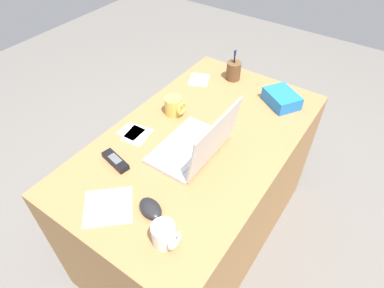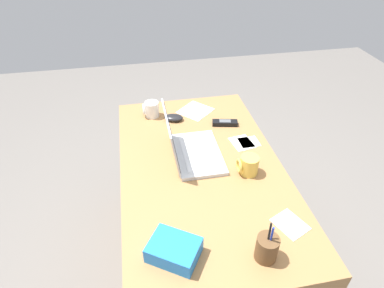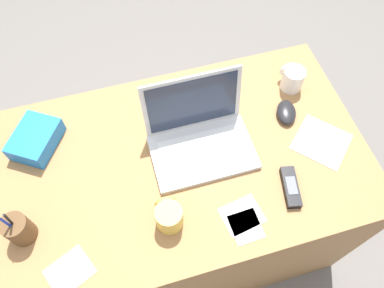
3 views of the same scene
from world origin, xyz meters
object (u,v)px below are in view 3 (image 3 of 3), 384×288
(snack_bag, at_px, (36,139))
(cordless_phone, at_px, (291,187))
(laptop, at_px, (199,136))
(coffee_mug_tall, at_px, (292,78))
(pen_holder, at_px, (19,229))
(computer_mouse, at_px, (286,112))
(coffee_mug_white, at_px, (169,216))

(snack_bag, bearing_deg, cordless_phone, -27.20)
(laptop, relative_size, coffee_mug_tall, 3.76)
(cordless_phone, distance_m, pen_holder, 0.83)
(computer_mouse, xyz_separation_m, coffee_mug_tall, (0.07, 0.12, 0.03))
(laptop, xyz_separation_m, computer_mouse, (0.33, 0.03, -0.03))
(coffee_mug_tall, height_order, pen_holder, pen_holder)
(laptop, xyz_separation_m, coffee_mug_white, (-0.16, -0.24, -0.01))
(computer_mouse, relative_size, pen_holder, 0.62)
(coffee_mug_tall, bearing_deg, coffee_mug_white, -145.71)
(pen_holder, bearing_deg, computer_mouse, 11.45)
(laptop, height_order, cordless_phone, laptop)
(coffee_mug_white, bearing_deg, snack_bag, 133.09)
(coffee_mug_white, xyz_separation_m, coffee_mug_tall, (0.56, 0.38, -0.00))
(computer_mouse, distance_m, snack_bag, 0.87)
(cordless_phone, distance_m, snack_bag, 0.85)
(coffee_mug_tall, xyz_separation_m, cordless_phone, (-0.17, -0.39, -0.03))
(coffee_mug_tall, height_order, snack_bag, coffee_mug_tall)
(coffee_mug_white, distance_m, pen_holder, 0.43)
(computer_mouse, height_order, coffee_mug_white, coffee_mug_white)
(laptop, xyz_separation_m, cordless_phone, (0.23, -0.24, -0.04))
(computer_mouse, height_order, snack_bag, snack_bag)
(coffee_mug_tall, bearing_deg, snack_bag, 179.74)
(coffee_mug_white, relative_size, cordless_phone, 0.66)
(coffee_mug_white, xyz_separation_m, cordless_phone, (0.40, -0.00, -0.03))
(laptop, distance_m, pen_holder, 0.61)
(coffee_mug_white, bearing_deg, computer_mouse, 28.28)
(computer_mouse, bearing_deg, cordless_phone, -91.79)
(coffee_mug_tall, bearing_deg, laptop, -160.01)
(cordless_phone, relative_size, snack_bag, 0.85)
(pen_holder, bearing_deg, laptop, 15.05)
(computer_mouse, relative_size, coffee_mug_tall, 1.16)
(snack_bag, bearing_deg, computer_mouse, -8.03)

